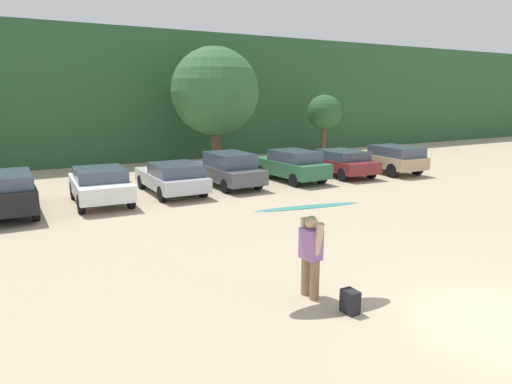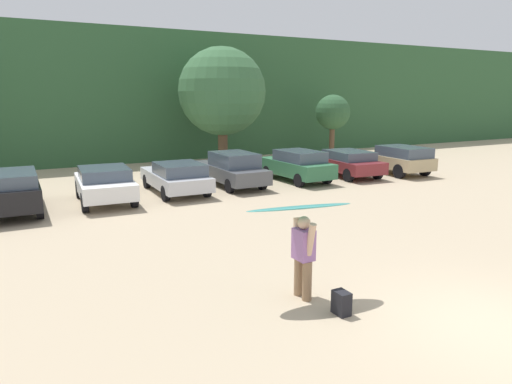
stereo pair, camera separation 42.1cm
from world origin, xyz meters
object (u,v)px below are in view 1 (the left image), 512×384
(parked_car_silver, at_px, (172,177))
(person_adult, at_px, (311,252))
(parked_car_white, at_px, (100,184))
(parked_car_black, at_px, (3,192))
(parked_car_dark_gray, at_px, (227,169))
(parked_car_maroon, at_px, (341,162))
(backpack_dropped, at_px, (350,302))
(parked_car_tan, at_px, (389,158))
(parked_car_forest_green, at_px, (292,165))
(surfboard_teal, at_px, (308,207))

(parked_car_silver, relative_size, person_adult, 2.62)
(parked_car_white, distance_m, person_adult, 10.87)
(parked_car_silver, bearing_deg, parked_car_white, 98.46)
(parked_car_black, relative_size, parked_car_dark_gray, 0.94)
(parked_car_maroon, height_order, backpack_dropped, parked_car_maroon)
(parked_car_black, distance_m, parked_car_dark_gray, 9.02)
(parked_car_dark_gray, distance_m, person_adult, 12.07)
(parked_car_silver, bearing_deg, person_adult, 175.61)
(parked_car_black, relative_size, parked_car_maroon, 1.03)
(backpack_dropped, bearing_deg, parked_car_silver, 86.41)
(parked_car_white, xyz_separation_m, parked_car_tan, (14.78, -0.15, 0.05))
(parked_car_forest_green, height_order, parked_car_maroon, parked_car_forest_green)
(parked_car_silver, distance_m, backpack_dropped, 12.08)
(backpack_dropped, bearing_deg, parked_car_dark_gray, 74.21)
(parked_car_forest_green, height_order, parked_car_tan, parked_car_forest_green)
(parked_car_dark_gray, bearing_deg, person_adult, 161.58)
(parked_car_black, bearing_deg, parked_car_dark_gray, -83.70)
(parked_car_forest_green, xyz_separation_m, parked_car_maroon, (3.00, -0.06, -0.06))
(parked_car_white, relative_size, parked_car_silver, 0.91)
(parked_car_white, bearing_deg, surfboard_teal, -167.00)
(surfboard_teal, bearing_deg, parked_car_dark_gray, -98.90)
(parked_car_dark_gray, relative_size, person_adult, 2.68)
(parked_car_black, xyz_separation_m, parked_car_dark_gray, (8.97, 0.99, -0.05))
(parked_car_tan, bearing_deg, parked_car_white, 91.98)
(parked_car_black, bearing_deg, parked_car_forest_green, -87.17)
(parked_car_white, distance_m, parked_car_forest_green, 9.00)
(parked_car_white, xyz_separation_m, parked_car_maroon, (11.99, 0.34, -0.03))
(person_adult, bearing_deg, parked_car_silver, -96.84)
(person_adult, bearing_deg, parked_car_dark_gray, -109.84)
(parked_car_white, xyz_separation_m, surfboard_teal, (1.90, -10.65, 1.14))
(parked_car_white, xyz_separation_m, parked_car_forest_green, (8.99, 0.40, 0.04))
(parked_car_tan, distance_m, surfboard_teal, 16.66)
(parked_car_black, height_order, parked_car_maroon, parked_car_black)
(parked_car_tan, height_order, surfboard_teal, surfboard_teal)
(parked_car_tan, xyz_separation_m, person_adult, (-12.80, -10.53, 0.16))
(parked_car_forest_green, distance_m, surfboard_teal, 13.18)
(parked_car_maroon, bearing_deg, parked_car_dark_gray, 89.69)
(parked_car_dark_gray, height_order, parked_car_maroon, parked_car_dark_gray)
(parked_car_maroon, relative_size, backpack_dropped, 9.30)
(parked_car_silver, bearing_deg, surfboard_teal, 175.16)
(parked_car_silver, height_order, parked_car_maroon, parked_car_silver)
(parked_car_maroon, xyz_separation_m, person_adult, (-10.01, -11.03, 0.24))
(parked_car_forest_green, relative_size, parked_car_tan, 0.94)
(parked_car_tan, height_order, person_adult, person_adult)
(parked_car_white, bearing_deg, backpack_dropped, -166.31)
(surfboard_teal, bearing_deg, parked_car_maroon, -122.91)
(parked_car_maroon, height_order, person_adult, person_adult)
(parked_car_white, height_order, surfboard_teal, surfboard_teal)
(parked_car_black, bearing_deg, parked_car_tan, -89.82)
(parked_car_black, distance_m, parked_car_silver, 6.24)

